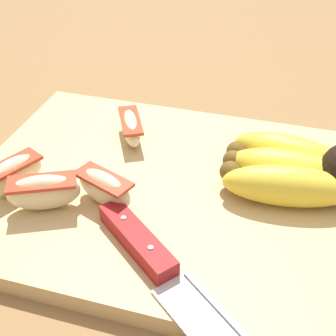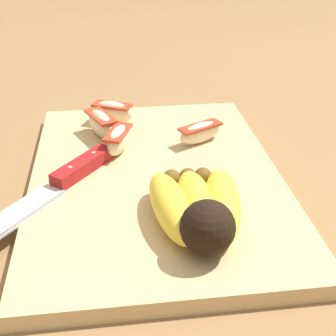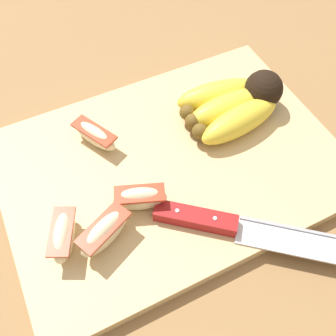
{
  "view_description": "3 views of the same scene",
  "coord_description": "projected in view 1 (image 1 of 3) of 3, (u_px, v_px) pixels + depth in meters",
  "views": [
    {
      "loc": [
        0.08,
        -0.35,
        0.33
      ],
      "look_at": [
        -0.03,
        0.02,
        0.03
      ],
      "focal_mm": 49.34,
      "sensor_mm": 36.0,
      "label": 1
    },
    {
      "loc": [
        0.51,
        -0.04,
        0.33
      ],
      "look_at": [
        0.01,
        0.03,
        0.04
      ],
      "focal_mm": 49.96,
      "sensor_mm": 36.0,
      "label": 2
    },
    {
      "loc": [
        -0.14,
        -0.24,
        0.43
      ],
      "look_at": [
        -0.03,
        -0.0,
        0.03
      ],
      "focal_mm": 40.14,
      "sensor_mm": 36.0,
      "label": 3
    }
  ],
  "objects": [
    {
      "name": "apple_wedge_far",
      "position": [
        131.0,
        127.0,
        0.55
      ],
      "size": [
        0.05,
        0.07,
        0.03
      ],
      "color": "beige",
      "rests_on": "cutting_board"
    },
    {
      "name": "ground_plane",
      "position": [
        187.0,
        212.0,
        0.48
      ],
      "size": [
        6.0,
        6.0,
        0.0
      ],
      "primitive_type": "plane",
      "color": "olive"
    },
    {
      "name": "banana_bunch",
      "position": [
        299.0,
        169.0,
        0.47
      ],
      "size": [
        0.15,
        0.11,
        0.06
      ],
      "color": "black",
      "rests_on": "cutting_board"
    },
    {
      "name": "cutting_board",
      "position": [
        180.0,
        194.0,
        0.49
      ],
      "size": [
        0.45,
        0.32,
        0.02
      ],
      "primitive_type": "cube",
      "color": "tan",
      "rests_on": "ground_plane"
    },
    {
      "name": "apple_wedge_extra",
      "position": [
        13.0,
        174.0,
        0.47
      ],
      "size": [
        0.05,
        0.07,
        0.04
      ],
      "color": "beige",
      "rests_on": "cutting_board"
    },
    {
      "name": "apple_wedge_near",
      "position": [
        43.0,
        192.0,
        0.45
      ],
      "size": [
        0.07,
        0.05,
        0.04
      ],
      "color": "beige",
      "rests_on": "cutting_board"
    },
    {
      "name": "chefs_knife",
      "position": [
        168.0,
        276.0,
        0.38
      ],
      "size": [
        0.24,
        0.2,
        0.02
      ],
      "color": "silver",
      "rests_on": "cutting_board"
    },
    {
      "name": "apple_wedge_middle",
      "position": [
        104.0,
        188.0,
        0.45
      ],
      "size": [
        0.07,
        0.05,
        0.04
      ],
      "color": "beige",
      "rests_on": "cutting_board"
    }
  ]
}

